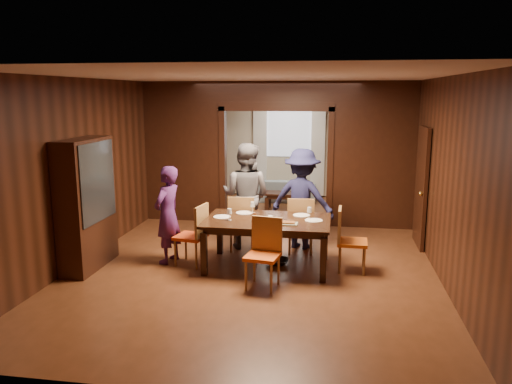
% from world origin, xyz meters
% --- Properties ---
extents(floor, '(9.00, 9.00, 0.00)m').
position_xyz_m(floor, '(0.00, 0.00, 0.00)').
color(floor, '#562F18').
rests_on(floor, ground).
extents(ceiling, '(5.50, 9.00, 0.02)m').
position_xyz_m(ceiling, '(0.00, 0.00, 2.90)').
color(ceiling, silver).
rests_on(ceiling, room_walls).
extents(room_walls, '(5.52, 9.01, 2.90)m').
position_xyz_m(room_walls, '(0.00, 1.89, 1.51)').
color(room_walls, black).
rests_on(room_walls, floor).
extents(person_purple, '(0.51, 0.64, 1.55)m').
position_xyz_m(person_purple, '(-1.39, -1.08, 0.78)').
color(person_purple, '#461E58').
rests_on(person_purple, floor).
extents(person_grey, '(1.02, 0.87, 1.83)m').
position_xyz_m(person_grey, '(-0.31, -0.11, 0.92)').
color(person_grey, '#5A5A62').
rests_on(person_grey, floor).
extents(person_navy, '(1.25, 0.91, 1.74)m').
position_xyz_m(person_navy, '(0.65, 0.04, 0.87)').
color(person_navy, '#1A1B41').
rests_on(person_navy, floor).
extents(sofa, '(1.92, 0.81, 0.55)m').
position_xyz_m(sofa, '(-0.21, 3.85, 0.28)').
color(sofa, '#8199A9').
rests_on(sofa, floor).
extents(serving_bowl, '(0.36, 0.36, 0.09)m').
position_xyz_m(serving_bowl, '(0.34, -0.94, 0.80)').
color(serving_bowl, black).
rests_on(serving_bowl, dining_table).
extents(dining_table, '(1.91, 1.19, 0.76)m').
position_xyz_m(dining_table, '(0.20, -1.06, 0.38)').
color(dining_table, black).
rests_on(dining_table, floor).
extents(coffee_table, '(0.80, 0.50, 0.40)m').
position_xyz_m(coffee_table, '(-0.01, 2.87, 0.20)').
color(coffee_table, black).
rests_on(coffee_table, floor).
extents(chair_left, '(0.51, 0.51, 0.97)m').
position_xyz_m(chair_left, '(-1.01, -1.14, 0.48)').
color(chair_left, '#C53B12').
rests_on(chair_left, floor).
extents(chair_right, '(0.45, 0.45, 0.97)m').
position_xyz_m(chair_right, '(1.49, -1.04, 0.48)').
color(chair_right, '#BF5212').
rests_on(chair_right, floor).
extents(chair_far_l, '(0.45, 0.45, 0.97)m').
position_xyz_m(chair_far_l, '(-0.33, -0.28, 0.48)').
color(chair_far_l, orange).
rests_on(chair_far_l, floor).
extents(chair_far_r, '(0.47, 0.47, 0.97)m').
position_xyz_m(chair_far_r, '(0.65, -0.25, 0.48)').
color(chair_far_r, '#C44112').
rests_on(chair_far_r, floor).
extents(chair_near, '(0.51, 0.51, 0.97)m').
position_xyz_m(chair_near, '(0.25, -1.92, 0.48)').
color(chair_near, '#D25013').
rests_on(chair_near, floor).
extents(hutch, '(0.40, 1.20, 2.00)m').
position_xyz_m(hutch, '(-2.53, -1.50, 1.00)').
color(hutch, black).
rests_on(hutch, floor).
extents(door_right, '(0.06, 0.90, 2.10)m').
position_xyz_m(door_right, '(2.70, 0.50, 1.05)').
color(door_right, black).
rests_on(door_right, floor).
extents(window_far, '(1.20, 0.03, 1.30)m').
position_xyz_m(window_far, '(0.00, 4.44, 1.70)').
color(window_far, silver).
rests_on(window_far, back_wall).
extents(curtain_left, '(0.35, 0.06, 2.40)m').
position_xyz_m(curtain_left, '(-0.75, 4.40, 1.25)').
color(curtain_left, white).
rests_on(curtain_left, back_wall).
extents(curtain_right, '(0.35, 0.06, 2.40)m').
position_xyz_m(curtain_right, '(0.75, 4.40, 1.25)').
color(curtain_right, white).
rests_on(curtain_right, back_wall).
extents(plate_left, '(0.27, 0.27, 0.01)m').
position_xyz_m(plate_left, '(-0.52, -1.04, 0.77)').
color(plate_left, white).
rests_on(plate_left, dining_table).
extents(plate_far_l, '(0.27, 0.27, 0.01)m').
position_xyz_m(plate_far_l, '(-0.23, -0.72, 0.77)').
color(plate_far_l, white).
rests_on(plate_far_l, dining_table).
extents(plate_far_r, '(0.27, 0.27, 0.01)m').
position_xyz_m(plate_far_r, '(0.70, -0.74, 0.77)').
color(plate_far_r, white).
rests_on(plate_far_r, dining_table).
extents(plate_right, '(0.27, 0.27, 0.01)m').
position_xyz_m(plate_right, '(0.90, -1.03, 0.77)').
color(plate_right, white).
rests_on(plate_right, dining_table).
extents(plate_near, '(0.27, 0.27, 0.01)m').
position_xyz_m(plate_near, '(0.21, -1.46, 0.77)').
color(plate_near, silver).
rests_on(plate_near, dining_table).
extents(platter_a, '(0.30, 0.20, 0.04)m').
position_xyz_m(platter_a, '(0.13, -1.15, 0.78)').
color(platter_a, gray).
rests_on(platter_a, dining_table).
extents(platter_b, '(0.30, 0.20, 0.04)m').
position_xyz_m(platter_b, '(0.53, -1.29, 0.78)').
color(platter_b, gray).
rests_on(platter_b, dining_table).
extents(wineglass_left, '(0.08, 0.08, 0.18)m').
position_xyz_m(wineglass_left, '(-0.37, -1.20, 0.85)').
color(wineglass_left, silver).
rests_on(wineglass_left, dining_table).
extents(wineglass_far, '(0.08, 0.08, 0.18)m').
position_xyz_m(wineglass_far, '(-0.10, -0.67, 0.85)').
color(wineglass_far, white).
rests_on(wineglass_far, dining_table).
extents(wineglass_right, '(0.08, 0.08, 0.18)m').
position_xyz_m(wineglass_right, '(0.83, -0.91, 0.85)').
color(wineglass_right, white).
rests_on(wineglass_right, dining_table).
extents(tumbler, '(0.07, 0.07, 0.14)m').
position_xyz_m(tumbler, '(0.29, -1.39, 0.83)').
color(tumbler, silver).
rests_on(tumbler, dining_table).
extents(condiment_jar, '(0.08, 0.08, 0.11)m').
position_xyz_m(condiment_jar, '(0.01, -1.12, 0.82)').
color(condiment_jar, '#472310').
rests_on(condiment_jar, dining_table).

